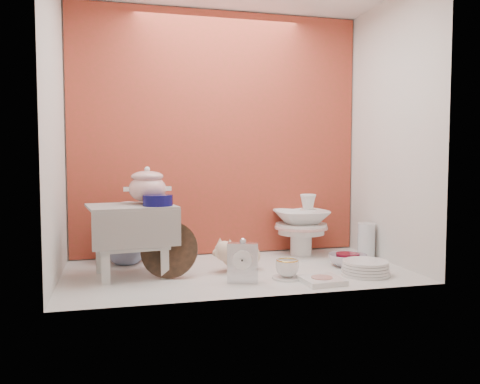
{
  "coord_description": "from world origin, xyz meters",
  "views": [
    {
      "loc": [
        -0.62,
        -2.5,
        0.6
      ],
      "look_at": [
        0.02,
        0.02,
        0.42
      ],
      "focal_mm": 36.82,
      "sensor_mm": 36.0,
      "label": 1
    }
  ],
  "objects_px": {
    "gold_rim_teacup": "(287,268)",
    "dinner_plate_stack": "(365,268)",
    "step_stool": "(131,240)",
    "soup_tureen": "(147,185)",
    "floral_platter": "(130,232)",
    "mantel_clock": "(243,261)",
    "plush_pig": "(241,255)",
    "porcelain_tower": "(301,225)",
    "crystal_bowl": "(348,260)",
    "blue_white_vase": "(126,243)"
  },
  "relations": [
    {
      "from": "soup_tureen",
      "to": "crystal_bowl",
      "type": "xyz_separation_m",
      "value": [
        1.08,
        -0.13,
        -0.43
      ]
    },
    {
      "from": "step_stool",
      "to": "plush_pig",
      "type": "height_order",
      "value": "step_stool"
    },
    {
      "from": "mantel_clock",
      "to": "floral_platter",
      "type": "bearing_deg",
      "value": 148.31
    },
    {
      "from": "soup_tureen",
      "to": "crystal_bowl",
      "type": "bearing_deg",
      "value": -6.63
    },
    {
      "from": "step_stool",
      "to": "blue_white_vase",
      "type": "height_order",
      "value": "step_stool"
    },
    {
      "from": "blue_white_vase",
      "to": "mantel_clock",
      "type": "xyz_separation_m",
      "value": [
        0.53,
        -0.58,
        -0.01
      ]
    },
    {
      "from": "floral_platter",
      "to": "crystal_bowl",
      "type": "height_order",
      "value": "floral_platter"
    },
    {
      "from": "soup_tureen",
      "to": "floral_platter",
      "type": "xyz_separation_m",
      "value": [
        -0.09,
        0.3,
        -0.29
      ]
    },
    {
      "from": "mantel_clock",
      "to": "crystal_bowl",
      "type": "height_order",
      "value": "mantel_clock"
    },
    {
      "from": "step_stool",
      "to": "gold_rim_teacup",
      "type": "relative_size",
      "value": 3.67
    },
    {
      "from": "step_stool",
      "to": "dinner_plate_stack",
      "type": "relative_size",
      "value": 1.69
    },
    {
      "from": "plush_pig",
      "to": "porcelain_tower",
      "type": "xyz_separation_m",
      "value": [
        0.46,
        0.31,
        0.11
      ]
    },
    {
      "from": "mantel_clock",
      "to": "plush_pig",
      "type": "bearing_deg",
      "value": 96.48
    },
    {
      "from": "crystal_bowl",
      "to": "porcelain_tower",
      "type": "distance_m",
      "value": 0.42
    },
    {
      "from": "soup_tureen",
      "to": "mantel_clock",
      "type": "distance_m",
      "value": 0.65
    },
    {
      "from": "soup_tureen",
      "to": "dinner_plate_stack",
      "type": "xyz_separation_m",
      "value": [
        1.08,
        -0.34,
        -0.42
      ]
    },
    {
      "from": "gold_rim_teacup",
      "to": "dinner_plate_stack",
      "type": "distance_m",
      "value": 0.42
    },
    {
      "from": "soup_tureen",
      "to": "floral_platter",
      "type": "height_order",
      "value": "soup_tureen"
    },
    {
      "from": "mantel_clock",
      "to": "crystal_bowl",
      "type": "distance_m",
      "value": 0.69
    },
    {
      "from": "step_stool",
      "to": "crystal_bowl",
      "type": "relative_size",
      "value": 1.98
    },
    {
      "from": "floral_platter",
      "to": "blue_white_vase",
      "type": "relative_size",
      "value": 1.48
    },
    {
      "from": "mantel_clock",
      "to": "crystal_bowl",
      "type": "relative_size",
      "value": 1.0
    },
    {
      "from": "dinner_plate_stack",
      "to": "porcelain_tower",
      "type": "distance_m",
      "value": 0.6
    },
    {
      "from": "plush_pig",
      "to": "crystal_bowl",
      "type": "relative_size",
      "value": 1.27
    },
    {
      "from": "porcelain_tower",
      "to": "floral_platter",
      "type": "bearing_deg",
      "value": 176.61
    },
    {
      "from": "dinner_plate_stack",
      "to": "crystal_bowl",
      "type": "distance_m",
      "value": 0.21
    },
    {
      "from": "mantel_clock",
      "to": "soup_tureen",
      "type": "bearing_deg",
      "value": 160.93
    },
    {
      "from": "mantel_clock",
      "to": "dinner_plate_stack",
      "type": "relative_size",
      "value": 0.86
    },
    {
      "from": "dinner_plate_stack",
      "to": "crystal_bowl",
      "type": "relative_size",
      "value": 1.17
    },
    {
      "from": "mantel_clock",
      "to": "gold_rim_teacup",
      "type": "xyz_separation_m",
      "value": [
        0.23,
        0.02,
        -0.05
      ]
    },
    {
      "from": "floral_platter",
      "to": "mantel_clock",
      "type": "distance_m",
      "value": 0.82
    },
    {
      "from": "blue_white_vase",
      "to": "porcelain_tower",
      "type": "relative_size",
      "value": 0.64
    },
    {
      "from": "step_stool",
      "to": "soup_tureen",
      "type": "height_order",
      "value": "soup_tureen"
    },
    {
      "from": "soup_tureen",
      "to": "gold_rim_teacup",
      "type": "distance_m",
      "value": 0.84
    },
    {
      "from": "gold_rim_teacup",
      "to": "dinner_plate_stack",
      "type": "xyz_separation_m",
      "value": [
        0.42,
        -0.02,
        -0.02
      ]
    },
    {
      "from": "floral_platter",
      "to": "blue_white_vase",
      "type": "distance_m",
      "value": 0.08
    },
    {
      "from": "floral_platter",
      "to": "dinner_plate_stack",
      "type": "relative_size",
      "value": 1.43
    },
    {
      "from": "mantel_clock",
      "to": "porcelain_tower",
      "type": "relative_size",
      "value": 0.56
    },
    {
      "from": "mantel_clock",
      "to": "crystal_bowl",
      "type": "bearing_deg",
      "value": 36.9
    },
    {
      "from": "floral_platter",
      "to": "mantel_clock",
      "type": "height_order",
      "value": "floral_platter"
    },
    {
      "from": "step_stool",
      "to": "gold_rim_teacup",
      "type": "xyz_separation_m",
      "value": [
        0.75,
        -0.26,
        -0.13
      ]
    },
    {
      "from": "step_stool",
      "to": "plush_pig",
      "type": "relative_size",
      "value": 1.56
    },
    {
      "from": "plush_pig",
      "to": "porcelain_tower",
      "type": "bearing_deg",
      "value": 42.38
    },
    {
      "from": "plush_pig",
      "to": "floral_platter",
      "type": "bearing_deg",
      "value": 154.97
    },
    {
      "from": "step_stool",
      "to": "blue_white_vase",
      "type": "bearing_deg",
      "value": 85.69
    },
    {
      "from": "step_stool",
      "to": "gold_rim_teacup",
      "type": "distance_m",
      "value": 0.8
    },
    {
      "from": "step_stool",
      "to": "mantel_clock",
      "type": "xyz_separation_m",
      "value": [
        0.51,
        -0.28,
        -0.07
      ]
    },
    {
      "from": "floral_platter",
      "to": "blue_white_vase",
      "type": "xyz_separation_m",
      "value": [
        -0.02,
        -0.05,
        -0.05
      ]
    },
    {
      "from": "crystal_bowl",
      "to": "porcelain_tower",
      "type": "relative_size",
      "value": 0.56
    },
    {
      "from": "gold_rim_teacup",
      "to": "porcelain_tower",
      "type": "xyz_separation_m",
      "value": [
        0.29,
        0.55,
        0.13
      ]
    }
  ]
}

